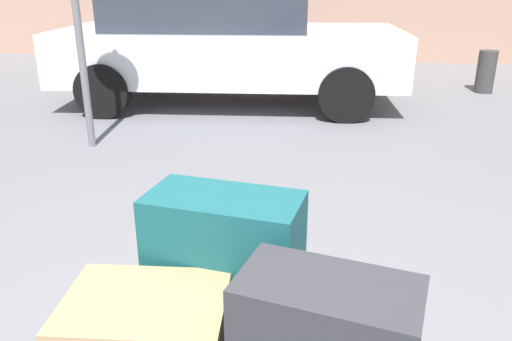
# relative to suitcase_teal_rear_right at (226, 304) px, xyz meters

# --- Properties ---
(suitcase_teal_rear_right) EXTENTS (0.45, 0.28, 0.70)m
(suitcase_teal_rear_right) POSITION_rel_suitcase_teal_rear_right_xyz_m (0.00, 0.00, 0.00)
(suitcase_teal_rear_right) COLOR #144C51
(suitcase_teal_rear_right) RESTS_ON luggage_cart
(duffel_bag_tan_topmost_pile) EXTENTS (0.41, 0.32, 0.23)m
(duffel_bag_tan_topmost_pile) POSITION_rel_suitcase_teal_rear_right_xyz_m (-0.14, -0.26, 0.07)
(duffel_bag_tan_topmost_pile) COLOR #9E7F56
(duffel_bag_tan_topmost_pile) RESTS_ON duffel_bag_maroon_rear_left
(parked_car) EXTENTS (4.43, 2.20, 1.42)m
(parked_car) POSITION_rel_suitcase_teal_rear_right_xyz_m (-1.09, 5.32, 0.07)
(parked_car) COLOR silver
(parked_car) RESTS_ON ground_plane
(bollard_kerb_near) EXTENTS (0.26, 0.26, 0.60)m
(bollard_kerb_near) POSITION_rel_suitcase_teal_rear_right_xyz_m (2.47, 6.47, -0.39)
(bollard_kerb_near) COLOR #383838
(bollard_kerb_near) RESTS_ON ground_plane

